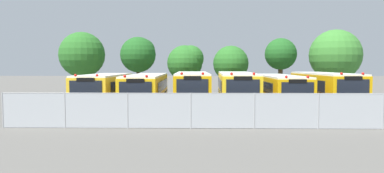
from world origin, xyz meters
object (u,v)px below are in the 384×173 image
Objects in this scene: school_bus_5 at (324,89)px; school_bus_1 at (147,89)px; school_bus_4 at (279,90)px; tree_3 at (230,63)px; school_bus_3 at (236,88)px; tree_2 at (186,62)px; traffic_cone at (127,118)px; tree_0 at (80,54)px; school_bus_0 at (104,89)px; tree_5 at (335,55)px; tree_4 at (280,54)px; tree_1 at (139,54)px; school_bus_2 at (192,88)px.

school_bus_1 is at bearing -1.25° from school_bus_5.
tree_3 is (-2.94, 9.50, 2.04)m from school_bus_4.
school_bus_1 is 6.84m from school_bus_3.
tree_2 is 18.38m from traffic_cone.
school_bus_1 is at bearing -125.97° from tree_3.
tree_0 is at bearing -51.81° from school_bus_1.
tree_2 is at bearing -52.96° from school_bus_4.
school_bus_0 is 23.26m from tree_5.
tree_3 is at bearing -136.64° from school_bus_0.
school_bus_0 is 16.69m from school_bus_5.
tree_5 is (7.69, 9.32, 2.85)m from school_bus_4.
tree_3 reaches higher than school_bus_3.
school_bus_4 is at bearing -28.03° from tree_0.
school_bus_1 is at bearing -151.49° from tree_5.
traffic_cone is (-13.38, -7.88, -1.13)m from school_bus_5.
traffic_cone is at bearing -64.86° from tree_0.
school_bus_0 is 0.81× the size of school_bus_1.
tree_4 is 0.88× the size of tree_5.
traffic_cone is at bearing 38.98° from school_bus_4.
tree_4 is at bearing 55.71° from traffic_cone.
tree_1 is at bearing -179.27° from tree_4.
school_bus_3 is 1.14× the size of school_bus_5.
tree_4 reaches higher than school_bus_3.
tree_5 reaches higher than tree_4.
school_bus_5 is 15.57m from traffic_cone.
school_bus_3 reaches higher than school_bus_5.
school_bus_2 is 6.61m from school_bus_4.
school_bus_3 is at bearing -47.06° from tree_1.
school_bus_3 is (3.37, 0.13, -0.00)m from school_bus_2.
tree_4 is (15.58, 10.08, 3.00)m from school_bus_0.
tree_0 is at bearing -28.29° from school_bus_4.
tree_4 is at bearing 0.73° from tree_1.
traffic_cone is (-17.71, -17.50, -3.89)m from tree_5.
tree_0 is 20.73m from tree_4.
school_bus_3 is 1.05× the size of school_bus_4.
school_bus_1 is 17.45× the size of traffic_cone.
school_bus_0 is 0.87× the size of school_bus_4.
school_bus_2 is at bearing -146.34° from tree_5.
tree_5 is (5.42, -0.51, -0.18)m from tree_4.
tree_4 is at bearing 174.62° from tree_5.
tree_5 reaches higher than school_bus_5.
school_bus_2 reaches higher than school_bus_1.
tree_2 reaches higher than traffic_cone.
tree_3 is 7.98× the size of traffic_cone.
school_bus_4 is at bearing -38.15° from tree_1.
school_bus_2 is 0.98× the size of school_bus_4.
traffic_cone is at bearing -135.33° from tree_5.
tree_4 is at bearing -117.45° from school_bus_3.
school_bus_2 is at bearing -1.96° from school_bus_5.
tree_2 is 0.88× the size of tree_4.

